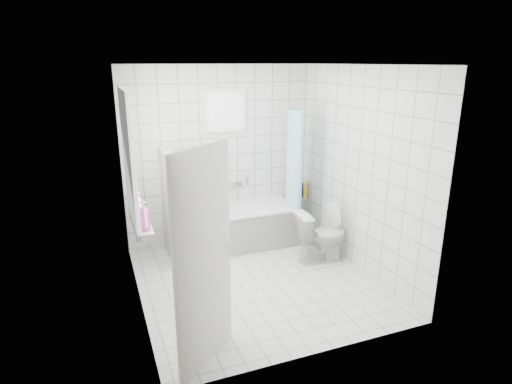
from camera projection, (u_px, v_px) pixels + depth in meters
name	position (u px, v px, depth m)	size (l,w,h in m)	color
ground	(256.00, 281.00, 5.35)	(3.00, 3.00, 0.00)	white
ceiling	(256.00, 64.00, 4.59)	(3.00, 3.00, 0.00)	white
wall_back	(219.00, 156.00, 6.31)	(2.80, 0.02, 2.60)	white
wall_front	(320.00, 225.00, 3.63)	(2.80, 0.02, 2.60)	white
wall_left	(132.00, 194.00, 4.49)	(0.02, 3.00, 2.60)	white
wall_right	(358.00, 170.00, 5.45)	(0.02, 3.00, 2.60)	white
window_left	(131.00, 160.00, 4.68)	(0.01, 0.90, 1.40)	white
window_back	(226.00, 111.00, 6.11)	(0.50, 0.01, 0.50)	white
window_sill	(141.00, 222.00, 4.91)	(0.18, 1.02, 0.08)	white
door	(204.00, 261.00, 3.64)	(0.04, 0.80, 2.00)	silver
bathtub	(237.00, 227.00, 6.31)	(1.76, 0.77, 0.58)	white
partition_wall	(172.00, 206.00, 5.81)	(0.15, 0.85, 1.50)	white
tiled_ledge	(300.00, 213.00, 6.95)	(0.40, 0.24, 0.55)	white
toilet	(321.00, 236.00, 5.79)	(0.40, 0.71, 0.72)	white
curtain_rod	(290.00, 108.00, 6.07)	(0.02, 0.02, 0.80)	silver
shower_curtain	(293.00, 171.00, 6.22)	(0.14, 0.48, 1.78)	#46CECE
tub_faucet	(236.00, 184.00, 6.48)	(0.18, 0.06, 0.06)	silver
sill_bottles	(141.00, 211.00, 4.80)	(0.18, 0.78, 0.32)	#38A7FF
ledge_bottles	(301.00, 190.00, 6.80)	(0.17, 0.16, 0.25)	yellow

